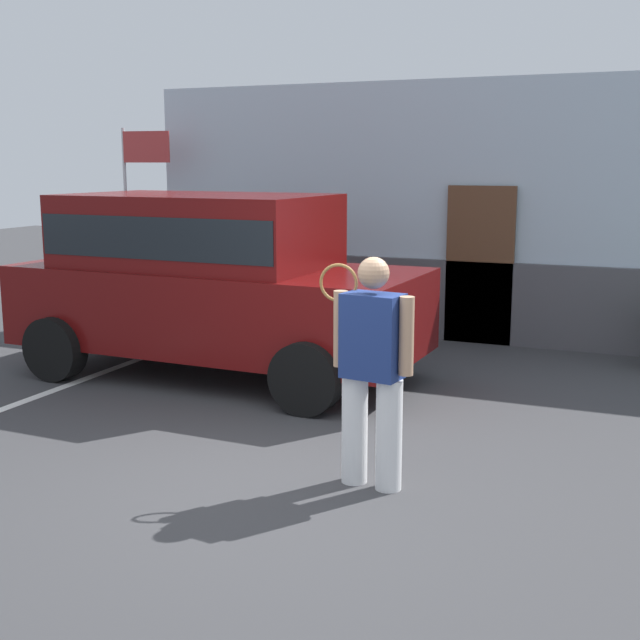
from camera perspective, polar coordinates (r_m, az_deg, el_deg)
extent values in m
plane|color=#38383A|center=(6.41, -3.09, -11.23)|extent=(40.00, 40.00, 0.00)
cube|color=silver|center=(9.38, -17.63, -4.55)|extent=(0.12, 4.40, 0.01)
cube|color=silver|center=(11.47, 9.72, 7.33)|extent=(9.16, 0.30, 3.48)
cube|color=#4C4C51|center=(11.41, 9.29, 1.30)|extent=(7.69, 0.10, 1.10)
cube|color=brown|center=(11.25, 10.90, 3.69)|extent=(0.90, 0.06, 2.10)
cube|color=#590C0C|center=(9.44, -6.98, 0.94)|extent=(4.65, 2.03, 0.90)
cube|color=#590C0C|center=(9.47, -8.40, 6.12)|extent=(2.95, 1.84, 0.80)
cube|color=black|center=(9.47, -8.40, 6.00)|extent=(2.89, 1.86, 0.44)
cylinder|color=black|center=(9.70, 3.88, -1.39)|extent=(0.73, 0.28, 0.72)
cylinder|color=black|center=(8.00, -0.94, -4.01)|extent=(0.73, 0.28, 0.72)
cylinder|color=black|center=(11.15, -11.20, 0.03)|extent=(0.73, 0.28, 0.72)
cylinder|color=black|center=(9.70, -17.73, -1.88)|extent=(0.73, 0.28, 0.72)
cylinder|color=white|center=(6.20, 4.76, -7.87)|extent=(0.20, 0.20, 0.84)
cylinder|color=white|center=(6.33, 2.40, -7.48)|extent=(0.20, 0.20, 0.84)
cube|color=navy|center=(6.07, 3.64, -1.10)|extent=(0.46, 0.32, 0.63)
sphere|color=tan|center=(5.99, 3.70, 3.24)|extent=(0.23, 0.23, 0.23)
cylinder|color=tan|center=(5.95, 5.96, -1.11)|extent=(0.11, 0.11, 0.57)
cylinder|color=tan|center=(6.19, 1.43, -0.60)|extent=(0.11, 0.11, 0.57)
torus|color=olive|center=(6.20, 1.29, 2.57)|extent=(0.29, 0.07, 0.29)
cylinder|color=olive|center=(6.23, 1.28, 0.43)|extent=(0.03, 0.03, 0.20)
cylinder|color=silver|center=(12.88, -13.12, 6.26)|extent=(0.05, 0.05, 2.90)
cube|color=#B23838|center=(12.61, -11.84, 11.56)|extent=(0.75, 0.09, 0.45)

